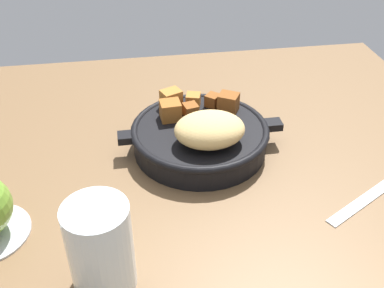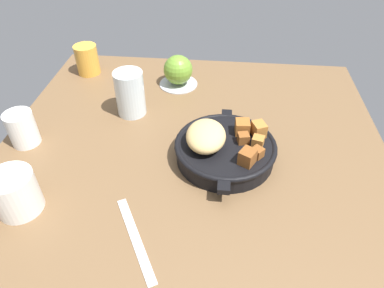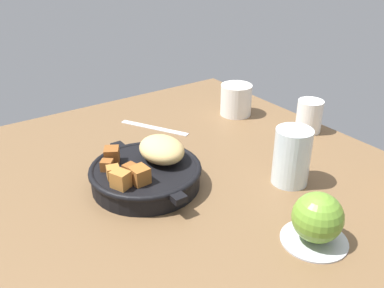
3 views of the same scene
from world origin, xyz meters
TOP-DOWN VIEW (x-y plane):
  - ground_plane at (0.00, 0.00)cm, footprint 90.97×87.40cm
  - cast_iron_skillet at (-0.25, -7.09)cm, footprint 25.95×21.67cm
  - butter_knife at (-22.17, 7.21)cm, footprint 17.09×10.59cm
  - water_glass_tall at (14.98, 16.41)cm, footprint 7.14×7.14cm

SIDE VIEW (x-z plane):
  - ground_plane at x=0.00cm, z-range -2.40..0.00cm
  - butter_knife at x=-22.17cm, z-range 0.00..0.36cm
  - cast_iron_skillet at x=-0.25cm, z-range -1.25..7.49cm
  - water_glass_tall at x=14.98cm, z-range 0.00..11.36cm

